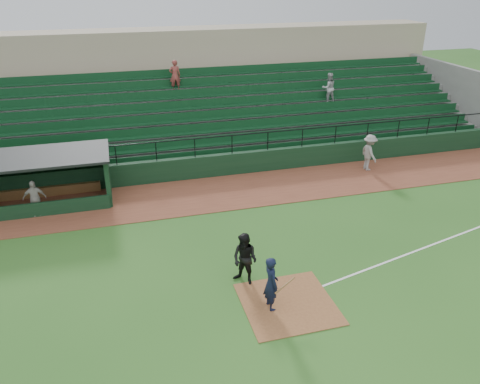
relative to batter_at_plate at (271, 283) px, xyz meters
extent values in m
plane|color=#2B5C1D|center=(0.62, 1.01, -0.96)|extent=(90.00, 90.00, 0.00)
cube|color=brown|center=(0.62, 9.01, -0.95)|extent=(40.00, 4.00, 0.03)
cube|color=brown|center=(0.62, 0.01, -0.95)|extent=(3.00, 3.00, 0.03)
cube|color=white|center=(8.62, 2.21, -0.96)|extent=(17.49, 4.44, 0.01)
cube|color=black|center=(0.62, 11.21, -0.36)|extent=(36.00, 0.35, 1.20)
cylinder|color=black|center=(0.62, 11.21, 1.24)|extent=(36.00, 0.06, 0.06)
cube|color=slate|center=(0.62, 16.11, 0.84)|extent=(36.00, 9.00, 3.60)
cube|color=#103C1E|center=(0.62, 15.61, 1.29)|extent=(34.56, 8.00, 4.05)
cube|color=slate|center=(18.62, 16.16, 1.14)|extent=(0.35, 9.50, 4.20)
cube|color=tan|center=(0.62, 22.61, 2.24)|extent=(38.00, 3.00, 6.40)
cube|color=slate|center=(0.62, 20.61, 2.74)|extent=(36.00, 2.00, 0.20)
imported|color=#AEAEAE|center=(9.28, 15.91, 2.24)|extent=(0.93, 0.72, 1.91)
imported|color=#963D37|center=(-0.29, 17.91, 3.15)|extent=(0.70, 0.46, 1.93)
cube|color=black|center=(-9.13, 11.41, 0.19)|extent=(8.50, 0.20, 2.30)
cube|color=black|center=(-4.88, 10.11, 0.19)|extent=(0.20, 2.60, 2.30)
cube|color=black|center=(-9.13, 10.11, 1.40)|extent=(8.90, 3.20, 0.12)
cube|color=olive|center=(-9.13, 11.01, -0.71)|extent=(7.65, 0.40, 0.50)
cube|color=black|center=(-9.13, 8.76, -0.61)|extent=(8.50, 0.12, 0.70)
imported|color=black|center=(0.00, 0.00, 0.00)|extent=(0.51, 0.73, 1.93)
cylinder|color=olive|center=(0.40, -0.20, -0.01)|extent=(0.79, 0.34, 0.35)
imported|color=black|center=(-0.43, 1.56, 0.01)|extent=(1.18, 1.20, 1.95)
imported|color=gray|center=(9.01, 9.75, 0.07)|extent=(0.76, 1.30, 2.00)
imported|color=#ACA6A1|center=(-8.08, 8.90, -0.09)|extent=(1.00, 0.43, 1.69)
camera|label=1|loc=(-4.29, -11.73, 9.14)|focal=35.34mm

